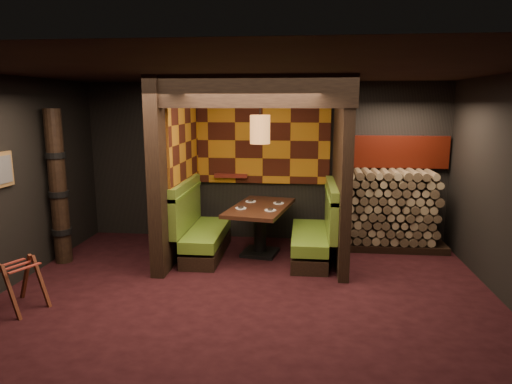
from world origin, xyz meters
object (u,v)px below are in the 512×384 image
object	(u,v)px
pendant_lamp	(260,129)
luggage_rack	(18,282)
firewood_stack	(395,210)
booth_bench_left	(200,231)
booth_bench_right	(316,235)
totem_column	(58,188)
dining_table	(260,220)

from	to	relation	value
pendant_lamp	luggage_rack	world-z (taller)	pendant_lamp
firewood_stack	luggage_rack	bearing A→B (deg)	-149.86
luggage_rack	booth_bench_left	bearing A→B (deg)	51.48
booth_bench_right	totem_column	size ratio (longest dim) A/B	0.67
firewood_stack	dining_table	bearing A→B (deg)	-165.95
booth_bench_right	pendant_lamp	bearing A→B (deg)	174.83
dining_table	pendant_lamp	xyz separation A→B (m)	(-0.00, -0.05, 1.48)
pendant_lamp	totem_column	distance (m)	3.26
booth_bench_left	booth_bench_right	world-z (taller)	same
booth_bench_left	pendant_lamp	distance (m)	1.94
totem_column	firewood_stack	distance (m)	5.50
luggage_rack	dining_table	bearing A→B (deg)	40.51
dining_table	totem_column	xyz separation A→B (m)	(-3.07, -0.68, 0.60)
luggage_rack	totem_column	world-z (taller)	totem_column
dining_table	pendant_lamp	distance (m)	1.49
dining_table	pendant_lamp	world-z (taller)	pendant_lamp
booth_bench_right	firewood_stack	size ratio (longest dim) A/B	0.92
totem_column	firewood_stack	world-z (taller)	totem_column
booth_bench_right	firewood_stack	world-z (taller)	firewood_stack
pendant_lamp	dining_table	bearing A→B (deg)	90.00
booth_bench_right	totem_column	distance (m)	4.10
pendant_lamp	firewood_stack	world-z (taller)	pendant_lamp
luggage_rack	totem_column	xyz separation A→B (m)	(-0.33, 1.65, 0.85)
booth_bench_right	dining_table	bearing A→B (deg)	171.74
totem_column	firewood_stack	xyz separation A→B (m)	(5.33, 1.25, -0.51)
booth_bench_left	totem_column	world-z (taller)	totem_column
pendant_lamp	luggage_rack	bearing A→B (deg)	-140.10
firewood_stack	booth_bench_left	bearing A→B (deg)	-167.83
booth_bench_right	dining_table	xyz separation A→B (m)	(-0.91, 0.13, 0.19)
luggage_rack	pendant_lamp	bearing A→B (deg)	39.90
booth_bench_left	pendant_lamp	bearing A→B (deg)	4.82
booth_bench_left	firewood_stack	world-z (taller)	firewood_stack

